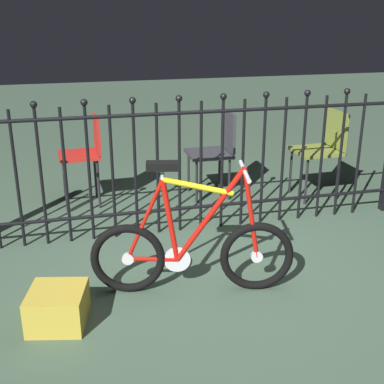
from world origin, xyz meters
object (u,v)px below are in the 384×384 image
at_px(display_crate, 58,307).
at_px(bicycle, 192,250).
at_px(chair_charcoal, 217,146).
at_px(chair_red, 86,150).
at_px(chair_olive, 324,145).

bearing_deg(display_crate, bicycle, 11.73).
distance_m(chair_charcoal, chair_red, 1.26).
height_order(chair_olive, display_crate, chair_olive).
bearing_deg(chair_charcoal, chair_red, 177.16).
bearing_deg(display_crate, chair_red, 81.61).
height_order(bicycle, display_crate, bicycle).
distance_m(bicycle, chair_red, 1.91).
relative_size(bicycle, display_crate, 4.02).
relative_size(bicycle, chair_red, 1.57).
bearing_deg(chair_red, chair_olive, -8.73).
height_order(bicycle, chair_charcoal, bicycle).
distance_m(chair_red, display_crate, 2.06).
bearing_deg(bicycle, chair_red, 107.98).
bearing_deg(chair_olive, chair_red, 171.27).
distance_m(chair_charcoal, display_crate, 2.51).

